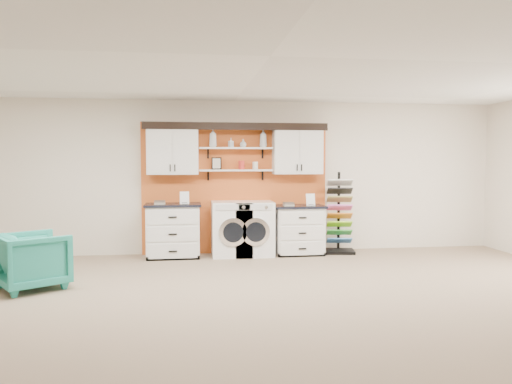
{
  "coord_description": "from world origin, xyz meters",
  "views": [
    {
      "loc": [
        -0.86,
        -5.2,
        1.73
      ],
      "look_at": [
        0.16,
        2.3,
        1.23
      ],
      "focal_mm": 35.0,
      "sensor_mm": 36.0,
      "label": 1
    }
  ],
  "objects": [
    {
      "name": "wall_back",
      "position": [
        0.0,
        4.0,
        1.4
      ],
      "size": [
        10.0,
        0.0,
        10.0
      ],
      "primitive_type": "plane",
      "rotation": [
        1.57,
        0.0,
        0.0
      ],
      "color": "silver",
      "rests_on": "floor"
    },
    {
      "name": "washer",
      "position": [
        -0.1,
        3.64,
        0.49
      ],
      "size": [
        0.7,
        0.71,
        0.98
      ],
      "color": "white",
      "rests_on": "floor"
    },
    {
      "name": "upper_cabinet_left",
      "position": [
        -1.13,
        3.79,
        1.88
      ],
      "size": [
        0.9,
        0.35,
        0.84
      ],
      "color": "white",
      "rests_on": "wall_back"
    },
    {
      "name": "shelf_upper",
      "position": [
        0.0,
        3.8,
        1.93
      ],
      "size": [
        1.32,
        0.28,
        0.03
      ],
      "primitive_type": "cube",
      "color": "white",
      "rests_on": "wall_back"
    },
    {
      "name": "canister_cream",
      "position": [
        0.35,
        3.8,
        1.61
      ],
      "size": [
        0.1,
        0.1,
        0.14
      ],
      "primitive_type": "cylinder",
      "color": "silver",
      "rests_on": "shelf_lower"
    },
    {
      "name": "upper_cabinet_right",
      "position": [
        1.13,
        3.79,
        1.88
      ],
      "size": [
        0.9,
        0.35,
        0.84
      ],
      "color": "white",
      "rests_on": "wall_back"
    },
    {
      "name": "crown_molding",
      "position": [
        0.0,
        3.81,
        2.33
      ],
      "size": [
        3.3,
        0.41,
        0.13
      ],
      "color": "black",
      "rests_on": "wall_back"
    },
    {
      "name": "picture_frame",
      "position": [
        -0.35,
        3.85,
        1.66
      ],
      "size": [
        0.18,
        0.02,
        0.22
      ],
      "color": "black",
      "rests_on": "shelf_lower"
    },
    {
      "name": "soap_bottle_c",
      "position": [
        0.13,
        3.8,
        2.02
      ],
      "size": [
        0.14,
        0.14,
        0.15
      ],
      "primitive_type": "imported",
      "rotation": [
        0.0,
        0.0,
        3.32
      ],
      "color": "silver",
      "rests_on": "shelf_upper"
    },
    {
      "name": "canister_red",
      "position": [
        0.1,
        3.8,
        1.62
      ],
      "size": [
        0.11,
        0.11,
        0.16
      ],
      "primitive_type": "cylinder",
      "color": "red",
      "rests_on": "shelf_lower"
    },
    {
      "name": "shelf_lower",
      "position": [
        0.0,
        3.8,
        1.53
      ],
      "size": [
        1.32,
        0.28,
        0.03
      ],
      "primitive_type": "cube",
      "color": "white",
      "rests_on": "wall_back"
    },
    {
      "name": "floor",
      "position": [
        0.0,
        0.0,
        0.0
      ],
      "size": [
        10.0,
        10.0,
        0.0
      ],
      "primitive_type": "plane",
      "color": "gray",
      "rests_on": "ground"
    },
    {
      "name": "soap_bottle_d",
      "position": [
        0.5,
        3.8,
        2.11
      ],
      "size": [
        0.15,
        0.15,
        0.34
      ],
      "primitive_type": "imported",
      "rotation": [
        0.0,
        0.0,
        1.37
      ],
      "color": "silver",
      "rests_on": "shelf_upper"
    },
    {
      "name": "base_cabinet_right",
      "position": [
        1.13,
        3.64,
        0.45
      ],
      "size": [
        0.91,
        0.66,
        0.89
      ],
      "color": "white",
      "rests_on": "floor"
    },
    {
      "name": "soap_bottle_a",
      "position": [
        -0.41,
        3.8,
        2.12
      ],
      "size": [
        0.17,
        0.17,
        0.34
      ],
      "primitive_type": "imported",
      "rotation": [
        0.0,
        0.0,
        -1.96
      ],
      "color": "silver",
      "rests_on": "shelf_upper"
    },
    {
      "name": "soap_bottle_b",
      "position": [
        -0.09,
        3.8,
        2.03
      ],
      "size": [
        0.1,
        0.1,
        0.17
      ],
      "primitive_type": "imported",
      "rotation": [
        0.0,
        0.0,
        0.38
      ],
      "color": "silver",
      "rests_on": "shelf_upper"
    },
    {
      "name": "ceiling",
      "position": [
        0.0,
        0.0,
        2.8
      ],
      "size": [
        10.0,
        10.0,
        0.0
      ],
      "primitive_type": "plane",
      "rotation": [
        3.14,
        0.0,
        0.0
      ],
      "color": "white",
      "rests_on": "wall_back"
    },
    {
      "name": "armchair",
      "position": [
        -2.93,
        1.73,
        0.38
      ],
      "size": [
        1.14,
        1.13,
        0.75
      ],
      "primitive_type": "imported",
      "rotation": [
        0.0,
        0.0,
        2.16
      ],
      "color": "teal",
      "rests_on": "floor"
    },
    {
      "name": "base_cabinet_left",
      "position": [
        -1.13,
        3.64,
        0.47
      ],
      "size": [
        0.97,
        0.66,
        0.95
      ],
      "color": "white",
      "rests_on": "floor"
    },
    {
      "name": "sample_rack",
      "position": [
        1.9,
        3.67,
        0.49
      ],
      "size": [
        0.62,
        0.55,
        1.49
      ],
      "rotation": [
        0.0,
        0.0,
        -0.19
      ],
      "color": "black",
      "rests_on": "floor"
    },
    {
      "name": "accent_panel",
      "position": [
        0.0,
        3.96,
        1.2
      ],
      "size": [
        3.4,
        0.07,
        2.4
      ],
      "primitive_type": "cube",
      "color": "#CC5A22",
      "rests_on": "wall_back"
    },
    {
      "name": "dryer",
      "position": [
        0.29,
        3.64,
        0.49
      ],
      "size": [
        0.7,
        0.71,
        0.97
      ],
      "color": "white",
      "rests_on": "floor"
    }
  ]
}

